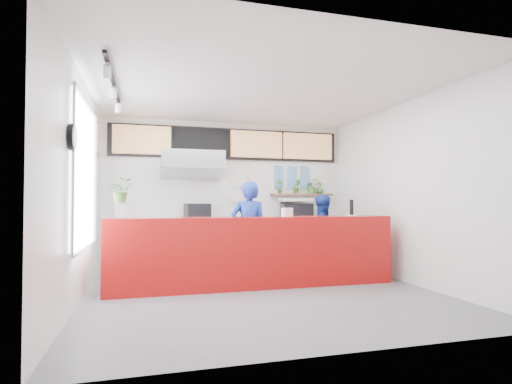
{
  "coord_description": "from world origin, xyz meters",
  "views": [
    {
      "loc": [
        -1.65,
        -5.69,
        1.32
      ],
      "look_at": [
        0.1,
        0.7,
        1.5
      ],
      "focal_mm": 28.0,
      "sensor_mm": 36.0,
      "label": 1
    }
  ],
  "objects_px": {
    "staff_center": "(249,231)",
    "pepper_mill": "(351,207)",
    "panini_oven": "(197,214)",
    "service_counter": "(255,252)",
    "espresso_machine": "(296,213)",
    "staff_right": "(321,235)"
  },
  "relations": [
    {
      "from": "pepper_mill",
      "to": "panini_oven",
      "type": "bearing_deg",
      "value": 142.26
    },
    {
      "from": "service_counter",
      "to": "panini_oven",
      "type": "bearing_deg",
      "value": 111.04
    },
    {
      "from": "service_counter",
      "to": "espresso_machine",
      "type": "height_order",
      "value": "espresso_machine"
    },
    {
      "from": "staff_right",
      "to": "panini_oven",
      "type": "bearing_deg",
      "value": -29.06
    },
    {
      "from": "service_counter",
      "to": "staff_center",
      "type": "xyz_separation_m",
      "value": [
        0.02,
        0.46,
        0.29
      ]
    },
    {
      "from": "panini_oven",
      "to": "staff_center",
      "type": "xyz_separation_m",
      "value": [
        0.71,
        -1.34,
        -0.26
      ]
    },
    {
      "from": "espresso_machine",
      "to": "staff_right",
      "type": "bearing_deg",
      "value": -79.59
    },
    {
      "from": "espresso_machine",
      "to": "staff_center",
      "type": "bearing_deg",
      "value": -126.5
    },
    {
      "from": "panini_oven",
      "to": "staff_center",
      "type": "relative_size",
      "value": 0.27
    },
    {
      "from": "espresso_machine",
      "to": "staff_right",
      "type": "distance_m",
      "value": 1.23
    },
    {
      "from": "service_counter",
      "to": "espresso_machine",
      "type": "distance_m",
      "value": 2.34
    },
    {
      "from": "staff_right",
      "to": "staff_center",
      "type": "bearing_deg",
      "value": 6.7
    },
    {
      "from": "staff_center",
      "to": "pepper_mill",
      "type": "distance_m",
      "value": 1.78
    },
    {
      "from": "staff_center",
      "to": "pepper_mill",
      "type": "relative_size",
      "value": 6.52
    },
    {
      "from": "espresso_machine",
      "to": "staff_right",
      "type": "relative_size",
      "value": 0.43
    },
    {
      "from": "service_counter",
      "to": "pepper_mill",
      "type": "bearing_deg",
      "value": -1.2
    },
    {
      "from": "panini_oven",
      "to": "pepper_mill",
      "type": "bearing_deg",
      "value": -43.68
    },
    {
      "from": "staff_center",
      "to": "panini_oven",
      "type": "bearing_deg",
      "value": -48.98
    },
    {
      "from": "panini_oven",
      "to": "espresso_machine",
      "type": "bearing_deg",
      "value": -5.93
    },
    {
      "from": "staff_center",
      "to": "staff_right",
      "type": "distance_m",
      "value": 1.41
    },
    {
      "from": "panini_oven",
      "to": "espresso_machine",
      "type": "distance_m",
      "value": 2.09
    },
    {
      "from": "espresso_machine",
      "to": "staff_center",
      "type": "xyz_separation_m",
      "value": [
        -1.38,
        -1.34,
        -0.26
      ]
    }
  ]
}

